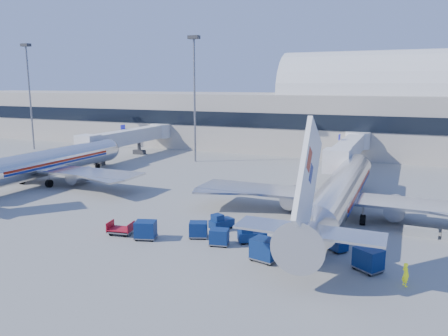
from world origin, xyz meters
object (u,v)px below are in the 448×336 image
at_px(mast_west, 194,81).
at_px(cart_open_red, 121,230).
at_px(jetbridge_mid, 132,136).
at_px(tug_lead, 251,234).
at_px(jetbridge_near, 350,149).
at_px(airliner_mid, 39,164).
at_px(tug_right, 334,242).
at_px(mast_far_west, 29,81).
at_px(barrier_near, 420,232).
at_px(cart_train_c, 146,230).
at_px(airliner_main, 339,193).
at_px(ramp_worker, 406,274).
at_px(tug_left, 221,222).
at_px(cart_train_a, 219,237).
at_px(cart_solo_near, 264,249).
at_px(cart_solo_far, 368,259).
at_px(cart_train_b, 198,229).

relative_size(mast_west, cart_open_red, 8.95).
height_order(jetbridge_mid, tug_lead, jetbridge_mid).
height_order(jetbridge_near, mast_west, mast_west).
distance_m(airliner_mid, tug_right, 44.02).
bearing_deg(airliner_mid, tug_right, -11.80).
distance_m(mast_far_west, mast_west, 40.00).
relative_size(barrier_near, cart_train_c, 1.28).
bearing_deg(airliner_main, airliner_mid, 180.00).
height_order(jetbridge_mid, ramp_worker, jetbridge_mid).
bearing_deg(tug_left, jetbridge_near, 15.58).
relative_size(barrier_near, ramp_worker, 1.72).
relative_size(airliner_main, airliner_mid, 1.00).
distance_m(barrier_near, cart_open_red, 28.45).
bearing_deg(airliner_mid, mast_west, 64.79).
xyz_separation_m(tug_left, cart_train_a, (1.68, -4.18, 0.08)).
distance_m(airliner_mid, tug_lead, 37.24).
distance_m(airliner_mid, mast_west, 30.57).
relative_size(tug_left, cart_train_c, 1.16).
bearing_deg(jetbridge_mid, tug_left, -45.02).
height_order(jetbridge_mid, cart_solo_near, jetbridge_mid).
distance_m(mast_far_west, cart_train_c, 68.30).
xyz_separation_m(airliner_mid, mast_far_west, (-28.00, 25.49, 11.87)).
xyz_separation_m(cart_solo_near, cart_solo_far, (7.97, 1.29, -0.03)).
bearing_deg(cart_solo_near, cart_train_c, -169.38).
xyz_separation_m(jetbridge_mid, ramp_worker, (51.25, -40.40, -3.06)).
bearing_deg(jetbridge_near, cart_open_red, -112.06).
height_order(jetbridge_near, cart_open_red, jetbridge_near).
bearing_deg(tug_left, cart_solo_far, -79.17).
distance_m(mast_west, cart_train_a, 45.42).
relative_size(jetbridge_mid, tug_lead, 9.67).
bearing_deg(cart_train_a, mast_far_west, 137.26).
distance_m(jetbridge_near, cart_solo_far, 39.43).
bearing_deg(cart_train_c, ramp_worker, -20.17).
bearing_deg(airliner_main, cart_solo_far, -71.52).
bearing_deg(cart_train_c, cart_open_red, 159.26).
relative_size(jetbridge_mid, cart_train_a, 14.29).
distance_m(tug_left, cart_train_c, 7.54).
distance_m(mast_west, tug_lead, 45.12).
relative_size(cart_train_a, cart_train_b, 0.92).
relative_size(tug_left, cart_solo_far, 1.04).
xyz_separation_m(airliner_mid, cart_train_a, (33.42, -12.04, -2.13)).
bearing_deg(cart_solo_far, cart_open_red, -143.48).
relative_size(jetbridge_near, mast_west, 1.22).
height_order(airliner_main, cart_train_b, airliner_main).
distance_m(airliner_main, mast_far_west, 75.44).
bearing_deg(airliner_mid, barrier_near, -2.87).
height_order(jetbridge_near, ramp_worker, jetbridge_near).
bearing_deg(cart_solo_near, cart_train_a, 173.18).
bearing_deg(barrier_near, cart_solo_near, -136.37).
height_order(cart_solo_near, cart_solo_far, cart_solo_near).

